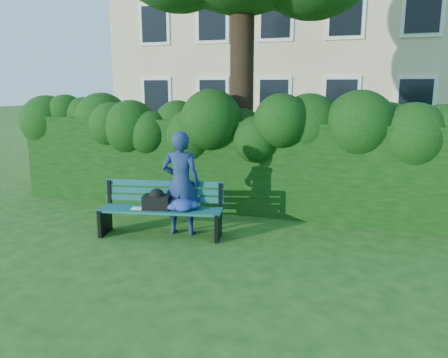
% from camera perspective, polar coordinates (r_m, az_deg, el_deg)
% --- Properties ---
extents(ground, '(80.00, 80.00, 0.00)m').
position_cam_1_polar(ground, '(6.94, -1.59, -8.69)').
color(ground, '#224816').
rests_on(ground, ground).
extents(apartment_building, '(16.00, 8.08, 12.00)m').
position_cam_1_polar(apartment_building, '(20.51, 12.89, 21.77)').
color(apartment_building, '#D0BD8B').
rests_on(apartment_building, ground).
extents(hedge, '(10.00, 1.00, 1.80)m').
position_cam_1_polar(hedge, '(8.73, 3.34, 1.77)').
color(hedge, black).
rests_on(hedge, ground).
extents(park_bench, '(2.10, 0.94, 0.89)m').
position_cam_1_polar(park_bench, '(7.31, -7.69, -3.56)').
color(park_bench, '#115357').
rests_on(park_bench, ground).
extents(man_reading, '(0.70, 0.53, 1.75)m').
position_cam_1_polar(man_reading, '(7.28, -5.66, -0.57)').
color(man_reading, navy).
rests_on(man_reading, ground).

